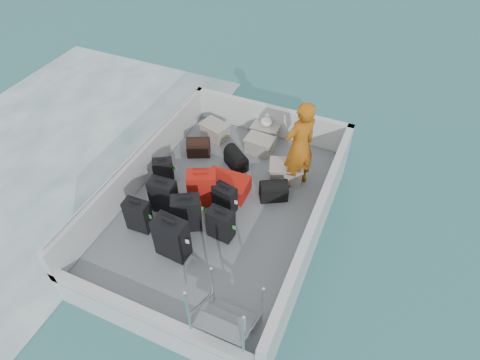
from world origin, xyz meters
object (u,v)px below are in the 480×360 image
object	(u,v)px
suitcase_8	(227,186)
crate_1	(260,146)
suitcase_7	(225,199)
suitcase_5	(202,188)
passenger	(300,146)
suitcase_1	(164,196)
suitcase_3	(172,238)
suitcase_0	(138,216)
crate_0	(215,131)
crate_2	(266,132)
suitcase_2	(163,171)
suitcase_6	(221,224)
suitcase_4	(187,213)
crate_3	(286,172)

from	to	relation	value
suitcase_8	crate_1	xyz separation A→B (m)	(0.13, 1.35, 0.00)
suitcase_7	suitcase_5	bearing A→B (deg)	-170.16
crate_1	passenger	bearing A→B (deg)	-30.71
suitcase_1	suitcase_3	bearing A→B (deg)	-54.13
suitcase_0	suitcase_5	xyz separation A→B (m)	(0.71, 1.00, 0.03)
crate_0	crate_1	xyz separation A→B (m)	(1.08, -0.06, -0.00)
suitcase_8	crate_2	bearing A→B (deg)	-4.59
suitcase_5	suitcase_7	world-z (taller)	suitcase_5
suitcase_2	suitcase_8	distance (m)	1.27
suitcase_1	suitcase_3	xyz separation A→B (m)	(0.64, -0.79, 0.05)
suitcase_5	crate_0	distance (m)	1.95
suitcase_1	suitcase_5	bearing A→B (deg)	35.85
suitcase_0	crate_0	size ratio (longest dim) A/B	1.20
suitcase_7	suitcase_8	size ratio (longest dim) A/B	0.71
suitcase_6	crate_1	distance (m)	2.37
suitcase_1	suitcase_5	world-z (taller)	suitcase_5
suitcase_5	passenger	bearing A→B (deg)	13.88
crate_2	suitcase_4	bearing A→B (deg)	-96.74
suitcase_8	crate_0	size ratio (longest dim) A/B	1.50
crate_3	crate_1	bearing A→B (deg)	143.08
suitcase_1	suitcase_7	size ratio (longest dim) A/B	1.21
crate_0	crate_3	bearing A→B (deg)	-19.18
passenger	crate_0	bearing A→B (deg)	-71.54
suitcase_8	crate_2	distance (m)	1.82
crate_0	crate_3	distance (m)	1.97
suitcase_1	suitcase_8	distance (m)	1.22
suitcase_5	crate_0	world-z (taller)	suitcase_5
suitcase_0	crate_3	bearing A→B (deg)	45.91
suitcase_6	crate_3	size ratio (longest dim) A/B	1.00
suitcase_6	suitcase_8	bearing A→B (deg)	114.85
suitcase_8	crate_2	world-z (taller)	crate_2
suitcase_2	suitcase_6	xyz separation A→B (m)	(1.60, -0.77, 0.03)
suitcase_3	suitcase_8	xyz separation A→B (m)	(0.20, 1.65, -0.24)
suitcase_2	suitcase_8	size ratio (longest dim) A/B	0.66
suitcase_8	passenger	distance (m)	1.55
suitcase_4	crate_0	xyz separation A→B (m)	(-0.69, 2.47, -0.19)
suitcase_8	suitcase_1	bearing A→B (deg)	133.74
suitcase_4	crate_0	size ratio (longest dim) A/B	1.32
suitcase_0	suitcase_7	distance (m)	1.53
suitcase_4	suitcase_6	world-z (taller)	suitcase_4
suitcase_5	crate_0	xyz separation A→B (m)	(-0.65, 1.83, -0.20)
suitcase_7	crate_0	world-z (taller)	suitcase_7
suitcase_3	crate_1	world-z (taller)	suitcase_3
suitcase_0	crate_1	distance (m)	2.99
suitcase_4	suitcase_8	world-z (taller)	suitcase_4
suitcase_1	suitcase_8	world-z (taller)	suitcase_1
crate_0	suitcase_8	bearing A→B (deg)	-56.10
suitcase_6	crate_0	bearing A→B (deg)	123.62
suitcase_0	crate_2	world-z (taller)	suitcase_0
suitcase_1	crate_3	xyz separation A→B (m)	(1.75, 1.62, -0.16)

